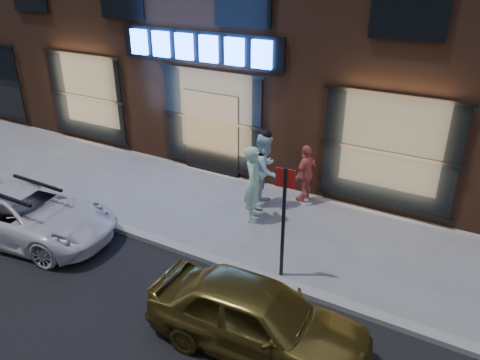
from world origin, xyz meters
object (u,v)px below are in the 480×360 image
object	(u,v)px
white_suv	(27,215)
man_bowtie	(253,184)
sign_post	(284,213)
passerby	(306,173)
gold_sedan	(257,317)
man_cap	(265,170)

from	to	relation	value
white_suv	man_bowtie	bearing A→B (deg)	-59.94
white_suv	sign_post	world-z (taller)	sign_post
white_suv	sign_post	bearing A→B (deg)	-83.60
passerby	gold_sedan	xyz separation A→B (m)	(1.35, -5.22, -0.15)
man_bowtie	sign_post	world-z (taller)	sign_post
man_cap	passerby	world-z (taller)	man_cap
man_cap	white_suv	distance (m)	5.67
man_bowtie	man_cap	bearing A→B (deg)	-15.86
passerby	man_bowtie	bearing A→B (deg)	-15.39
man_cap	white_suv	xyz separation A→B (m)	(-3.90, -4.09, -0.39)
man_bowtie	passerby	world-z (taller)	man_bowtie
passerby	sign_post	distance (m)	3.44
white_suv	sign_post	xyz separation A→B (m)	(5.58, 1.54, 0.85)
man_bowtie	gold_sedan	xyz separation A→B (m)	(2.05, -3.67, -0.32)
gold_sedan	passerby	bearing A→B (deg)	11.73
man_bowtie	passerby	distance (m)	1.71
man_bowtie	gold_sedan	distance (m)	4.22
white_suv	man_cap	bearing A→B (deg)	-52.68
white_suv	gold_sedan	distance (m)	6.08
sign_post	man_bowtie	bearing A→B (deg)	126.10
passerby	gold_sedan	size ratio (longest dim) A/B	0.42
white_suv	gold_sedan	size ratio (longest dim) A/B	1.13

